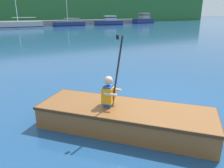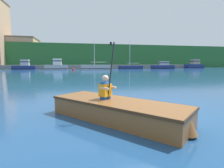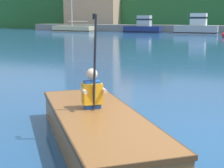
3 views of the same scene
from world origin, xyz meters
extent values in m
plane|color=navy|center=(0.00, 0.00, 0.00)|extent=(300.00, 300.00, 0.00)
cube|color=slate|center=(0.00, 38.94, 0.45)|extent=(60.52, 2.40, 0.90)
cube|color=#9EA3A8|center=(2.23, 33.99, 0.48)|extent=(6.59, 2.14, 0.96)
cube|color=black|center=(2.23, 33.99, 0.17)|extent=(6.63, 2.18, 0.10)
cylinder|color=silver|center=(1.90, 33.99, 3.53)|extent=(0.10, 0.10, 5.14)
cylinder|color=silver|center=(2.89, 33.99, 1.56)|extent=(3.61, 0.10, 0.07)
cube|color=navy|center=(10.53, 34.74, 0.36)|extent=(5.66, 2.02, 0.72)
cube|color=black|center=(10.53, 34.74, 0.13)|extent=(5.71, 2.07, 0.10)
cylinder|color=silver|center=(10.25, 34.72, 3.71)|extent=(0.10, 0.10, 5.98)
cylinder|color=silver|center=(11.08, 34.78, 1.32)|extent=(3.06, 0.28, 0.07)
cube|color=navy|center=(18.16, 33.80, 0.42)|extent=(5.47, 2.50, 0.84)
cube|color=black|center=(18.16, 33.80, 0.15)|extent=(5.51, 2.54, 0.10)
cube|color=#B2B2B7|center=(18.42, 33.76, 1.30)|extent=(2.34, 1.70, 0.93)
cube|color=#19232D|center=(18.42, 33.76, 1.42)|extent=(2.36, 1.72, 0.20)
cube|color=navy|center=(28.10, 35.68, 0.52)|extent=(4.94, 2.01, 1.04)
cube|color=black|center=(28.10, 35.68, 0.18)|extent=(4.98, 2.06, 0.10)
cube|color=gray|center=(28.34, 35.69, 1.66)|extent=(2.10, 1.50, 1.26)
cube|color=#19232D|center=(28.34, 35.69, 1.82)|extent=(2.12, 1.52, 0.20)
cube|color=brown|center=(-1.37, -0.53, 0.24)|extent=(3.09, 3.34, 0.47)
cube|color=#482C16|center=(-1.37, -0.53, 0.44)|extent=(3.15, 3.40, 0.06)
cube|color=#482C16|center=(-1.37, -0.53, 0.43)|extent=(2.63, 2.85, 0.02)
cone|color=brown|center=(-0.29, -1.79, 0.26)|extent=(0.55, 0.55, 0.42)
cube|color=brown|center=(-1.54, -0.34, 0.42)|extent=(0.91, 0.81, 0.03)
cube|color=#1E4CA5|center=(-1.60, -0.27, 0.68)|extent=(0.29, 0.28, 0.42)
cube|color=orange|center=(-1.60, -0.27, 0.70)|extent=(0.36, 0.35, 0.32)
sphere|color=beige|center=(-1.60, -0.27, 1.00)|extent=(0.17, 0.17, 0.17)
cylinder|color=beige|center=(-1.65, -0.44, 0.77)|extent=(0.21, 0.23, 0.06)
cylinder|color=beige|center=(-1.42, -0.24, 0.77)|extent=(0.21, 0.23, 0.06)
cylinder|color=#232328|center=(-1.48, -0.41, 1.19)|extent=(0.18, 0.20, 1.38)
cylinder|color=black|center=(-1.48, -0.41, 1.85)|extent=(0.05, 0.05, 0.08)
camera|label=1|loc=(-3.64, -3.82, 2.27)|focal=35.00mm
camera|label=2|loc=(-2.34, -4.59, 1.39)|focal=28.00mm
camera|label=3|loc=(0.71, -4.79, 1.83)|focal=55.00mm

